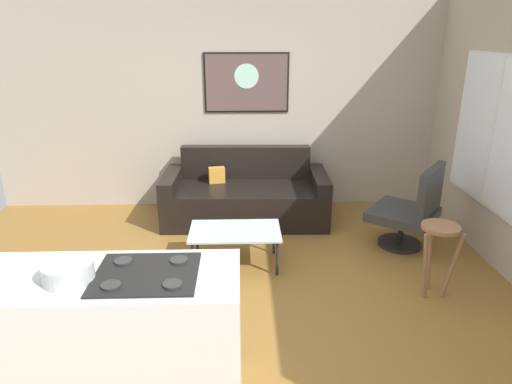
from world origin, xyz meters
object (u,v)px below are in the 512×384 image
object	(u,v)px
mixing_bowl	(68,272)
couch	(245,197)
coffee_table	(235,233)
armchair	(412,210)
wall_painting	(246,83)
bar_stool	(439,242)

from	to	relation	value
mixing_bowl	couch	bearing A→B (deg)	71.29
coffee_table	mixing_bowl	bearing A→B (deg)	-116.25
armchair	mixing_bowl	distance (m)	3.62
wall_painting	armchair	bearing A→B (deg)	-38.56
coffee_table	armchair	distance (m)	1.94
couch	wall_painting	size ratio (longest dim) A/B	1.88
coffee_table	bar_stool	bearing A→B (deg)	-18.90
couch	armchair	world-z (taller)	armchair
mixing_bowl	wall_painting	size ratio (longest dim) A/B	0.26
couch	armchair	size ratio (longest dim) A/B	2.15
bar_stool	wall_painting	bearing A→B (deg)	125.12
coffee_table	bar_stool	xyz separation A→B (m)	(1.80, -0.62, 0.18)
coffee_table	wall_painting	distance (m)	2.17
coffee_table	armchair	size ratio (longest dim) A/B	0.96
bar_stool	wall_painting	size ratio (longest dim) A/B	0.63
coffee_table	armchair	xyz separation A→B (m)	(1.91, 0.33, 0.09)
armchair	coffee_table	bearing A→B (deg)	-170.18
armchair	couch	bearing A→B (deg)	154.26
couch	armchair	distance (m)	2.00
mixing_bowl	wall_painting	distance (m)	3.81
wall_painting	coffee_table	bearing A→B (deg)	-94.84
armchair	bar_stool	size ratio (longest dim) A/B	1.39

